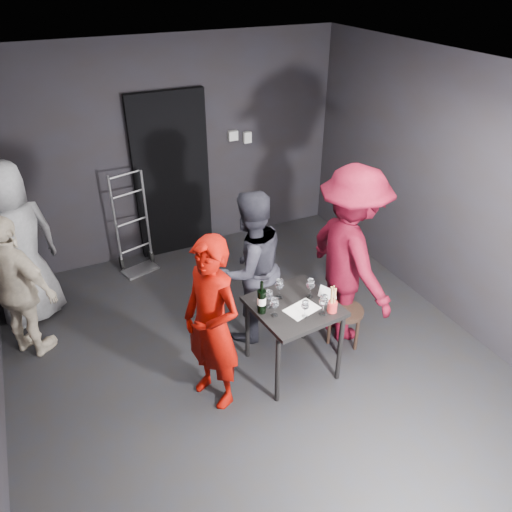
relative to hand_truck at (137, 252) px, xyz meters
name	(u,v)px	position (x,y,z in m)	size (l,w,h in m)	color
floor	(254,361)	(0.61, -2.18, -0.23)	(4.50, 5.00, 0.02)	black
ceiling	(253,77)	(0.61, -2.18, 2.47)	(4.50, 5.00, 0.02)	silver
wall_back	(168,152)	(0.61, 0.32, 1.12)	(4.50, 0.04, 2.70)	black
wall_front	(481,488)	(0.61, -4.68, 1.12)	(4.50, 0.04, 2.70)	black
wall_right	(455,196)	(2.86, -2.18, 1.12)	(0.04, 5.00, 2.70)	black
doorway	(172,176)	(0.61, 0.26, 0.82)	(0.95, 0.10, 2.10)	black
wallbox_upper	(233,136)	(1.46, 0.27, 1.22)	(0.12, 0.06, 0.12)	#B7B7B2
wallbox_lower	(247,137)	(1.66, 0.27, 1.17)	(0.10, 0.06, 0.14)	#B7B7B2
hand_truck	(137,252)	(0.00, 0.00, 0.00)	(0.43, 0.35, 1.28)	#B2B2B7
tasting_table	(294,313)	(0.91, -2.40, 0.42)	(0.72, 0.72, 0.75)	black
stool	(345,317)	(1.52, -2.36, 0.15)	(0.36, 0.36, 0.47)	#382C20
server_red	(212,318)	(0.12, -2.43, 0.65)	(0.64, 0.42, 1.76)	#840700
woman_black	(250,263)	(0.77, -1.76, 0.64)	(0.84, 0.46, 1.74)	#21212A
man_maroon	(352,237)	(1.66, -2.16, 0.91)	(1.48, 0.69, 2.29)	#520716
bystander_cream	(18,289)	(-1.32, -1.08, 0.52)	(0.88, 0.42, 1.50)	beige
bystander_grey	(12,229)	(-1.27, -0.49, 0.86)	(1.06, 0.58, 2.17)	gray
tasting_mat	(302,309)	(0.94, -2.49, 0.52)	(0.30, 0.20, 0.00)	white
wine_glass_a	(275,306)	(0.68, -2.46, 0.62)	(0.08, 0.08, 0.20)	white
wine_glass_b	(269,298)	(0.70, -2.33, 0.62)	(0.07, 0.07, 0.19)	white
wine_glass_c	(279,288)	(0.84, -2.24, 0.63)	(0.08, 0.08, 0.21)	white
wine_glass_d	(305,308)	(0.91, -2.59, 0.61)	(0.07, 0.07, 0.18)	white
wine_glass_e	(323,304)	(1.08, -2.62, 0.63)	(0.08, 0.08, 0.22)	white
wine_glass_f	(310,287)	(1.10, -2.35, 0.62)	(0.08, 0.08, 0.21)	white
wine_bottle	(262,301)	(0.60, -2.37, 0.64)	(0.08, 0.08, 0.32)	black
breadstick_cup	(333,300)	(1.17, -2.62, 0.65)	(0.09, 0.09, 0.28)	#B52625
reserved_card	(326,293)	(1.22, -2.44, 0.58)	(0.09, 0.14, 0.11)	white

